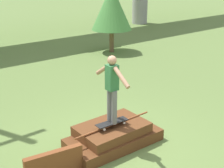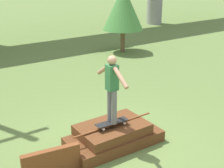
% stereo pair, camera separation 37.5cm
% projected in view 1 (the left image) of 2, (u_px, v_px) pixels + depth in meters
% --- Properties ---
extents(ground_plane, '(80.00, 80.00, 0.00)m').
position_uv_depth(ground_plane, '(114.00, 144.00, 7.09)').
color(ground_plane, olive).
extents(scrap_pile, '(2.16, 1.12, 0.53)m').
position_uv_depth(scrap_pile, '(113.00, 135.00, 7.02)').
color(scrap_pile, '#5B3319').
rests_on(scrap_pile, ground_plane).
extents(scrap_plank_loose, '(1.14, 0.29, 0.54)m').
position_uv_depth(scrap_plank_loose, '(54.00, 164.00, 5.91)').
color(scrap_plank_loose, brown).
rests_on(scrap_plank_loose, ground_plane).
extents(skateboard, '(0.77, 0.26, 0.09)m').
position_uv_depth(skateboard, '(112.00, 123.00, 6.80)').
color(skateboard, black).
rests_on(skateboard, scrap_pile).
extents(skater, '(0.23, 1.16, 1.49)m').
position_uv_depth(skater, '(112.00, 85.00, 6.50)').
color(skater, slate).
rests_on(skater, skateboard).
extents(tree_behind_left, '(1.89, 1.89, 3.11)m').
position_uv_depth(tree_behind_left, '(112.00, 8.00, 14.37)').
color(tree_behind_left, brown).
rests_on(tree_behind_left, ground_plane).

